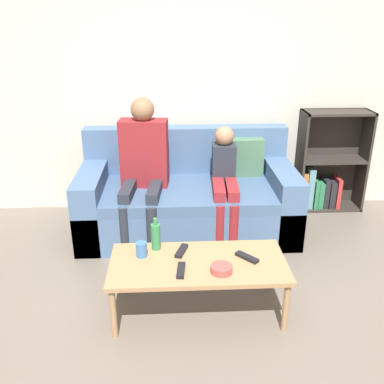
{
  "coord_description": "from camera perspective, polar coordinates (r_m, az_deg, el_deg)",
  "views": [
    {
      "loc": [
        -0.18,
        -1.83,
        1.89
      ],
      "look_at": [
        -0.03,
        1.17,
        0.64
      ],
      "focal_mm": 40.0,
      "sensor_mm": 36.0,
      "label": 1
    }
  ],
  "objects": [
    {
      "name": "wall_back",
      "position": [
        4.26,
        -0.49,
        14.7
      ],
      "size": [
        12.0,
        0.06,
        2.6
      ],
      "color": "beige",
      "rests_on": "ground_plane"
    },
    {
      "name": "person_child",
      "position": [
        3.76,
        4.37,
        1.85
      ],
      "size": [
        0.24,
        0.65,
        0.98
      ],
      "rotation": [
        0.0,
        0.0,
        -0.05
      ],
      "color": "maroon",
      "rests_on": "ground_plane"
    },
    {
      "name": "ground_plane",
      "position": [
        2.63,
        2.11,
        -23.17
      ],
      "size": [
        22.0,
        22.0,
        0.0
      ],
      "primitive_type": "plane",
      "color": "#70665B"
    },
    {
      "name": "coffee_table",
      "position": [
        2.86,
        0.82,
        -9.9
      ],
      "size": [
        1.16,
        0.55,
        0.38
      ],
      "color": "#A87F56",
      "rests_on": "ground_plane"
    },
    {
      "name": "tv_remote_2",
      "position": [
        2.9,
        7.34,
        -8.62
      ],
      "size": [
        0.15,
        0.16,
        0.02
      ],
      "rotation": [
        0.0,
        0.0,
        0.73
      ],
      "color": "black",
      "rests_on": "coffee_table"
    },
    {
      "name": "person_adult",
      "position": [
        3.75,
        -6.52,
        4.31
      ],
      "size": [
        0.43,
        0.67,
        1.24
      ],
      "rotation": [
        0.0,
        0.0,
        -0.09
      ],
      "color": "#282D38",
      "rests_on": "ground_plane"
    },
    {
      "name": "bookshelf",
      "position": [
        4.61,
        17.4,
        2.76
      ],
      "size": [
        0.67,
        0.28,
        1.02
      ],
      "color": "#332D28",
      "rests_on": "ground_plane"
    },
    {
      "name": "tv_remote_0",
      "position": [
        2.95,
        -1.4,
        -7.84
      ],
      "size": [
        0.1,
        0.18,
        0.02
      ],
      "rotation": [
        0.0,
        0.0,
        -0.33
      ],
      "color": "black",
      "rests_on": "coffee_table"
    },
    {
      "name": "cup_near",
      "position": [
        2.9,
        -6.76,
        -7.61
      ],
      "size": [
        0.07,
        0.07,
        0.1
      ],
      "color": "#3D70B2",
      "rests_on": "coffee_table"
    },
    {
      "name": "tv_remote_1",
      "position": [
        2.74,
        -1.48,
        -10.39
      ],
      "size": [
        0.06,
        0.17,
        0.02
      ],
      "rotation": [
        0.0,
        0.0,
        -0.1
      ],
      "color": "black",
      "rests_on": "coffee_table"
    },
    {
      "name": "bottle",
      "position": [
        2.95,
        -4.84,
        -5.87
      ],
      "size": [
        0.06,
        0.06,
        0.23
      ],
      "color": "#33844C",
      "rests_on": "coffee_table"
    },
    {
      "name": "snack_bowl",
      "position": [
        2.74,
        3.94,
        -10.2
      ],
      "size": [
        0.14,
        0.14,
        0.05
      ],
      "color": "#DB4C47",
      "rests_on": "coffee_table"
    },
    {
      "name": "couch",
      "position": [
        3.97,
        -0.52,
        -0.96
      ],
      "size": [
        1.93,
        0.94,
        0.9
      ],
      "color": "#4C6B93",
      "rests_on": "ground_plane"
    }
  ]
}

